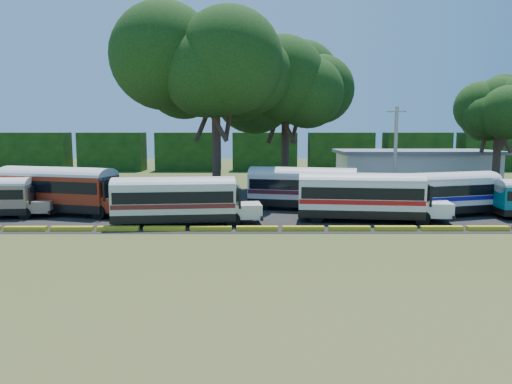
{
  "coord_description": "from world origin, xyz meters",
  "views": [
    {
      "loc": [
        -1.71,
        -30.77,
        6.57
      ],
      "look_at": [
        -1.55,
        6.0,
        1.91
      ],
      "focal_mm": 35.0,
      "sensor_mm": 36.0,
      "label": 1
    }
  ],
  "objects_px": {
    "bus_cream_west": "(178,198)",
    "tree_west": "(216,68)",
    "bus_red": "(60,187)",
    "bus_white_red": "(364,194)"
  },
  "relations": [
    {
      "from": "tree_west",
      "to": "bus_red",
      "type": "bearing_deg",
      "value": -143.91
    },
    {
      "from": "bus_cream_west",
      "to": "tree_west",
      "type": "height_order",
      "value": "tree_west"
    },
    {
      "from": "bus_white_red",
      "to": "tree_west",
      "type": "xyz_separation_m",
      "value": [
        -11.27,
        11.35,
        10.1
      ]
    },
    {
      "from": "bus_red",
      "to": "bus_white_red",
      "type": "height_order",
      "value": "bus_red"
    },
    {
      "from": "bus_cream_west",
      "to": "tree_west",
      "type": "distance_m",
      "value": 16.35
    },
    {
      "from": "bus_red",
      "to": "tree_west",
      "type": "xyz_separation_m",
      "value": [
        11.39,
        8.31,
        9.96
      ]
    },
    {
      "from": "bus_cream_west",
      "to": "tree_west",
      "type": "relative_size",
      "value": 0.62
    },
    {
      "from": "bus_red",
      "to": "tree_west",
      "type": "distance_m",
      "value": 17.26
    },
    {
      "from": "bus_white_red",
      "to": "tree_west",
      "type": "distance_m",
      "value": 18.92
    },
    {
      "from": "bus_cream_west",
      "to": "tree_west",
      "type": "xyz_separation_m",
      "value": [
        1.73,
        12.68,
        10.18
      ]
    }
  ]
}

